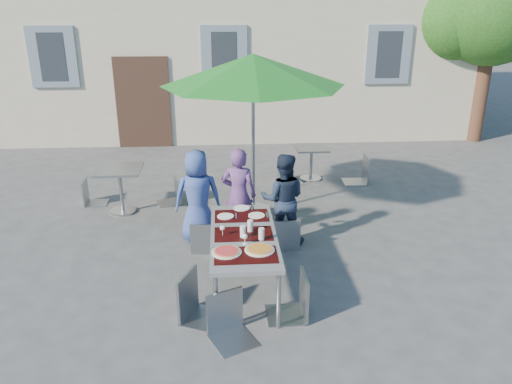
{
  "coord_description": "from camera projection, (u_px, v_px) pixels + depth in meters",
  "views": [
    {
      "loc": [
        -0.1,
        -4.82,
        3.39
      ],
      "look_at": [
        0.35,
        1.57,
        0.95
      ],
      "focal_mm": 35.0,
      "sensor_mm": 36.0,
      "label": 1
    }
  ],
  "objects": [
    {
      "name": "chair_5",
      "position": [
        228.0,
        291.0,
        5.21
      ],
      "size": [
        0.57,
        0.57,
        0.96
      ],
      "color": "gray",
      "rests_on": "ground"
    },
    {
      "name": "ground",
      "position": [
        235.0,
        319.0,
        5.7
      ],
      "size": [
        90.0,
        90.0,
        0.0
      ],
      "primitive_type": "plane",
      "color": "#3F3F41",
      "rests_on": "ground"
    },
    {
      "name": "tree",
      "position": [
        495.0,
        9.0,
        12.0
      ],
      "size": [
        3.6,
        3.0,
        4.7
      ],
      "color": "#4E3021",
      "rests_on": "ground"
    },
    {
      "name": "pizza_near_right",
      "position": [
        260.0,
        249.0,
        5.65
      ],
      "size": [
        0.34,
        0.34,
        0.03
      ],
      "color": "white",
      "rests_on": "dining_table"
    },
    {
      "name": "chair_1",
      "position": [
        240.0,
        220.0,
        7.1
      ],
      "size": [
        0.44,
        0.45,
        0.85
      ],
      "color": "gray",
      "rests_on": "ground"
    },
    {
      "name": "glassware",
      "position": [
        248.0,
        231.0,
        5.97
      ],
      "size": [
        0.53,
        0.41,
        0.15
      ],
      "color": "silver",
      "rests_on": "dining_table"
    },
    {
      "name": "cafe_table_1",
      "position": [
        311.0,
        159.0,
        10.07
      ],
      "size": [
        0.63,
        0.63,
        0.68
      ],
      "color": "#B4B5BC",
      "rests_on": "ground"
    },
    {
      "name": "bg_chair_r_0",
      "position": [
        172.0,
        176.0,
        8.85
      ],
      "size": [
        0.49,
        0.49,
        0.88
      ],
      "color": "#90969B",
      "rests_on": "ground"
    },
    {
      "name": "bg_chair_l_0",
      "position": [
        89.0,
        178.0,
        8.8
      ],
      "size": [
        0.4,
        0.39,
        0.85
      ],
      "color": "gray",
      "rests_on": "ground"
    },
    {
      "name": "bg_chair_r_1",
      "position": [
        362.0,
        153.0,
        9.83
      ],
      "size": [
        0.48,
        0.47,
        1.03
      ],
      "color": "#8F959A",
      "rests_on": "ground"
    },
    {
      "name": "child_0",
      "position": [
        198.0,
        196.0,
        7.37
      ],
      "size": [
        0.72,
        0.49,
        1.41
      ],
      "primitive_type": "imported",
      "rotation": [
        0.0,
        0.0,
        3.2
      ],
      "color": "#344A91",
      "rests_on": "ground"
    },
    {
      "name": "child_2",
      "position": [
        283.0,
        199.0,
        7.31
      ],
      "size": [
        0.72,
        0.48,
        1.38
      ],
      "primitive_type": "imported",
      "rotation": [
        0.0,
        0.0,
        3.0
      ],
      "color": "#1B263C",
      "rests_on": "ground"
    },
    {
      "name": "chair_0",
      "position": [
        204.0,
        219.0,
        7.07
      ],
      "size": [
        0.45,
        0.46,
        0.89
      ],
      "color": "gray",
      "rests_on": "ground"
    },
    {
      "name": "patio_umbrella",
      "position": [
        253.0,
        71.0,
        7.71
      ],
      "size": [
        2.91,
        2.91,
        2.66
      ],
      "color": "#B4B5BC",
      "rests_on": "ground"
    },
    {
      "name": "bg_chair_l_1",
      "position": [
        287.0,
        156.0,
        9.8
      ],
      "size": [
        0.51,
        0.51,
        0.97
      ],
      "color": "gray",
      "rests_on": "ground"
    },
    {
      "name": "pizza_near_left",
      "position": [
        227.0,
        252.0,
        5.6
      ],
      "size": [
        0.34,
        0.34,
        0.03
      ],
      "color": "white",
      "rests_on": "dining_table"
    },
    {
      "name": "place_settings",
      "position": [
        242.0,
        213.0,
        6.64
      ],
      "size": [
        0.67,
        0.49,
        0.01
      ],
      "color": "white",
      "rests_on": "dining_table"
    },
    {
      "name": "child_1",
      "position": [
        239.0,
        195.0,
        7.38
      ],
      "size": [
        0.6,
        0.47,
        1.44
      ],
      "primitive_type": "imported",
      "rotation": [
        0.0,
        0.0,
        2.87
      ],
      "color": "#603A77",
      "rests_on": "ground"
    },
    {
      "name": "cafe_table_0",
      "position": [
        120.0,
        182.0,
        8.42
      ],
      "size": [
        0.74,
        0.74,
        0.79
      ],
      "color": "#B4B5BC",
      "rests_on": "ground"
    },
    {
      "name": "dining_table",
      "position": [
        244.0,
        238.0,
        6.09
      ],
      "size": [
        0.8,
        1.85,
        0.76
      ],
      "color": "#4C4D52",
      "rests_on": "ground"
    },
    {
      "name": "chair_4",
      "position": [
        296.0,
        271.0,
        5.57
      ],
      "size": [
        0.46,
        0.45,
        1.0
      ],
      "color": "gray",
      "rests_on": "ground"
    },
    {
      "name": "chair_3",
      "position": [
        195.0,
        270.0,
        5.52
      ],
      "size": [
        0.61,
        0.61,
        1.04
      ],
      "color": "gray",
      "rests_on": "ground"
    },
    {
      "name": "chair_2",
      "position": [
        286.0,
        215.0,
        7.16
      ],
      "size": [
        0.42,
        0.42,
        0.91
      ],
      "color": "#92979D",
      "rests_on": "ground"
    }
  ]
}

